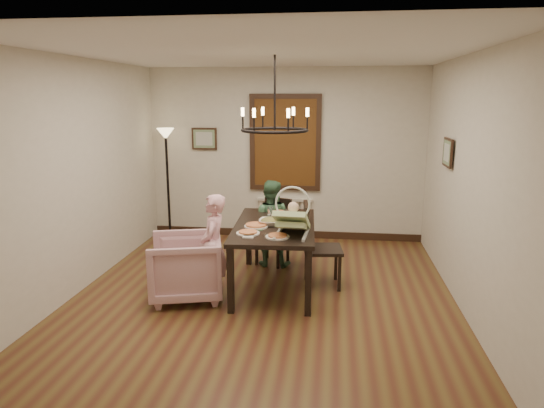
% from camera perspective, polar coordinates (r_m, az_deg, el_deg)
% --- Properties ---
extents(room_shell, '(4.51, 5.00, 2.81)m').
position_cam_1_polar(room_shell, '(5.89, -0.53, 3.39)').
color(room_shell, brown).
rests_on(room_shell, ground).
extents(dining_table, '(1.05, 1.76, 0.80)m').
position_cam_1_polar(dining_table, '(5.96, 0.31, -3.22)').
color(dining_table, black).
rests_on(dining_table, room_shell).
extents(chair_far, '(0.52, 0.52, 0.93)m').
position_cam_1_polar(chair_far, '(6.86, 0.06, -3.30)').
color(chair_far, black).
rests_on(chair_far, room_shell).
extents(chair_right, '(0.52, 0.52, 1.07)m').
position_cam_1_polar(chair_right, '(6.08, 6.01, -4.78)').
color(chair_right, black).
rests_on(chair_right, room_shell).
extents(armchair, '(1.02, 1.00, 0.76)m').
position_cam_1_polar(armchair, '(5.83, -10.15, -7.30)').
color(armchair, '#CE9DB0').
rests_on(armchair, room_shell).
extents(elderly_woman, '(0.27, 0.39, 1.04)m').
position_cam_1_polar(elderly_woman, '(5.72, -6.86, -6.09)').
color(elderly_woman, '#E3A0AB').
rests_on(elderly_woman, room_shell).
extents(seated_man, '(0.52, 0.42, 1.01)m').
position_cam_1_polar(seated_man, '(6.79, -0.21, -3.11)').
color(seated_man, '#406B49').
rests_on(seated_man, room_shell).
extents(baby_bouncer, '(0.45, 0.61, 0.38)m').
position_cam_1_polar(baby_bouncer, '(5.45, 2.37, -1.72)').
color(baby_bouncer, '#CAE9A1').
rests_on(baby_bouncer, dining_table).
extents(salad_bowl, '(0.34, 0.34, 0.08)m').
position_cam_1_polar(salad_bowl, '(5.90, -0.17, -2.07)').
color(salad_bowl, white).
rests_on(salad_bowl, dining_table).
extents(pizza_platter, '(0.28, 0.28, 0.04)m').
position_cam_1_polar(pizza_platter, '(5.81, -1.88, -2.56)').
color(pizza_platter, tan).
rests_on(pizza_platter, dining_table).
extents(drinking_glass, '(0.06, 0.06, 0.13)m').
position_cam_1_polar(drinking_glass, '(5.92, 0.13, -1.81)').
color(drinking_glass, silver).
rests_on(drinking_glass, dining_table).
extents(window_blinds, '(1.00, 0.03, 1.40)m').
position_cam_1_polar(window_blinds, '(7.93, 1.56, 7.21)').
color(window_blinds, brown).
rests_on(window_blinds, room_shell).
extents(radiator, '(0.92, 0.12, 0.62)m').
position_cam_1_polar(radiator, '(8.16, 1.52, -1.55)').
color(radiator, silver).
rests_on(radiator, room_shell).
extents(picture_back, '(0.42, 0.03, 0.36)m').
position_cam_1_polar(picture_back, '(8.18, -7.97, 7.61)').
color(picture_back, black).
rests_on(picture_back, room_shell).
extents(picture_right, '(0.03, 0.42, 0.36)m').
position_cam_1_polar(picture_right, '(6.49, 19.98, 5.71)').
color(picture_right, black).
rests_on(picture_right, room_shell).
extents(floor_lamp, '(0.30, 0.30, 1.80)m').
position_cam_1_polar(floor_lamp, '(8.14, -12.14, 2.10)').
color(floor_lamp, black).
rests_on(floor_lamp, room_shell).
extents(chandelier, '(0.80, 0.80, 0.04)m').
position_cam_1_polar(chandelier, '(5.74, 0.32, 8.68)').
color(chandelier, black).
rests_on(chandelier, room_shell).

